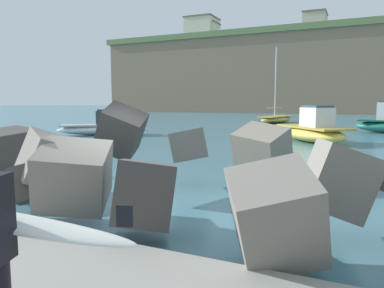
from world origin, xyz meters
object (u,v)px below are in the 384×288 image
(mooring_buoy_inner, at_px, (329,121))
(station_building_west, at_px, (202,30))
(boat_near_left, at_px, (313,130))
(boat_near_right, at_px, (105,127))
(boat_mid_left, at_px, (276,119))
(station_building_central, at_px, (204,33))
(station_building_east, at_px, (315,24))

(mooring_buoy_inner, bearing_deg, station_building_west, 127.71)
(boat_near_left, relative_size, boat_near_right, 0.92)
(boat_near_left, bearing_deg, boat_mid_left, 107.72)
(station_building_west, relative_size, station_building_central, 1.05)
(boat_near_left, distance_m, boat_mid_left, 19.06)
(boat_near_left, bearing_deg, station_building_west, 118.17)
(station_building_west, height_order, station_building_central, station_building_west)
(station_building_east, bearing_deg, boat_mid_left, -87.75)
(mooring_buoy_inner, bearing_deg, boat_near_left, -88.15)
(boat_near_right, relative_size, station_building_east, 0.90)
(mooring_buoy_inner, relative_size, station_building_central, 0.06)
(boat_near_left, distance_m, station_building_central, 74.88)
(boat_near_right, distance_m, mooring_buoy_inner, 25.16)
(boat_near_left, bearing_deg, station_building_central, 117.69)
(boat_near_right, distance_m, station_building_central, 71.10)
(boat_mid_left, distance_m, station_building_west, 56.92)
(boat_near_left, xyz_separation_m, station_building_central, (-33.71, 64.23, 18.56))
(mooring_buoy_inner, height_order, station_building_west, station_building_west)
(station_building_west, bearing_deg, station_building_east, 3.47)
(boat_mid_left, bearing_deg, mooring_buoy_inner, 23.51)
(boat_near_right, height_order, station_building_east, station_building_east)
(station_building_west, bearing_deg, boat_near_right, -72.33)
(boat_mid_left, xyz_separation_m, station_building_east, (-1.85, 47.05, 18.84))
(station_building_west, xyz_separation_m, station_building_central, (0.36, 0.63, -0.62))
(boat_mid_left, height_order, station_building_east, station_building_east)
(boat_near_left, relative_size, station_building_east, 0.83)
(station_building_east, bearing_deg, boat_near_left, -83.31)
(boat_near_right, distance_m, boat_mid_left, 20.89)
(boat_near_left, height_order, boat_mid_left, boat_mid_left)
(boat_mid_left, distance_m, mooring_buoy_inner, 5.61)
(boat_mid_left, height_order, station_building_west, station_building_west)
(boat_near_left, xyz_separation_m, station_building_west, (-34.06, 63.60, 19.18))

